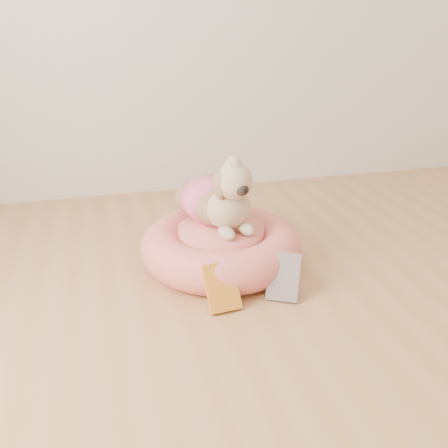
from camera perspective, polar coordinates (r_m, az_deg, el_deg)
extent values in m
cylinder|color=#E85B5A|center=(2.20, -0.33, -3.33)|extent=(0.51, 0.51, 0.11)
torus|color=#E85B5A|center=(2.19, -0.33, -2.45)|extent=(0.70, 0.70, 0.18)
cylinder|color=#E85B5A|center=(2.17, -0.34, -1.44)|extent=(0.37, 0.37, 0.10)
cube|color=gold|center=(1.88, -0.26, -7.22)|extent=(0.13, 0.14, 0.17)
cube|color=silver|center=(1.96, 6.83, -6.02)|extent=(0.16, 0.16, 0.17)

